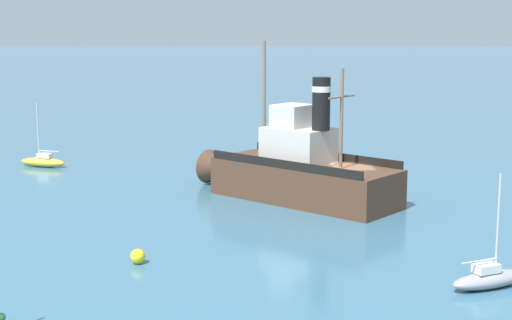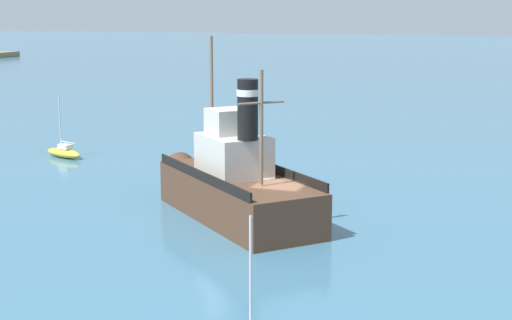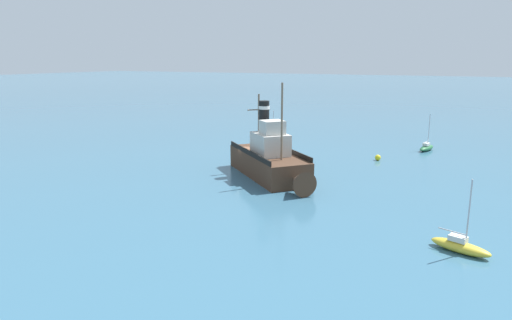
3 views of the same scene
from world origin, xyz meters
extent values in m
plane|color=#38667F|center=(0.00, 0.00, 0.00)|extent=(600.00, 600.00, 0.00)
cube|color=#4C3323|center=(1.07, 2.81, 1.20)|extent=(11.30, 11.86, 2.40)
cone|color=#4C3323|center=(5.89, 8.17, 1.20)|extent=(3.35, 3.36, 2.35)
cube|color=beige|center=(1.40, 3.19, 3.50)|extent=(4.91, 4.98, 2.20)
cube|color=beige|center=(1.74, 3.56, 5.30)|extent=(2.97, 2.96, 1.40)
cylinder|color=black|center=(0.27, 1.92, 6.20)|extent=(1.10, 1.10, 3.20)
cylinder|color=silver|center=(0.27, 1.92, 7.10)|extent=(1.16, 1.16, 0.35)
cylinder|color=#75604C|center=(3.28, 5.27, 6.15)|extent=(0.20, 0.20, 7.50)
cylinder|color=#75604C|center=(-0.74, 0.81, 5.40)|extent=(0.20, 0.20, 6.00)
cylinder|color=#75604C|center=(-0.74, 0.81, 6.72)|extent=(2.01, 1.83, 0.12)
cube|color=black|center=(-0.53, 4.26, 2.65)|extent=(7.72, 8.55, 0.50)
cube|color=black|center=(2.67, 1.37, 2.65)|extent=(7.72, 8.55, 0.50)
ellipsoid|color=gold|center=(13.21, 22.09, 0.35)|extent=(2.28, 3.95, 0.70)
cube|color=silver|center=(13.14, 21.90, 0.88)|extent=(0.96, 1.25, 0.36)
cylinder|color=#B7B7BC|center=(13.31, 22.37, 2.80)|extent=(0.10, 0.10, 4.20)
cylinder|color=#B7B7BC|center=(13.01, 21.52, 1.25)|extent=(0.66, 1.73, 0.08)
ellipsoid|color=gray|center=(-15.24, -3.69, 0.35)|extent=(2.53, 3.92, 0.70)
cube|color=silver|center=(-15.32, -3.51, 0.88)|extent=(1.03, 1.26, 0.36)
cylinder|color=#B7B7BC|center=(-15.12, -3.97, 2.80)|extent=(0.10, 0.10, 4.20)
cylinder|color=#B7B7BC|center=(-15.48, -3.14, 1.25)|extent=(0.79, 1.68, 0.08)
sphere|color=yellow|center=(-11.59, 11.61, 0.35)|extent=(0.70, 0.70, 0.70)
camera|label=1|loc=(-46.73, 6.86, 11.15)|focal=55.00mm
camera|label=2|loc=(-37.84, -12.44, 11.45)|focal=55.00mm
camera|label=3|loc=(43.41, 22.58, 12.17)|focal=32.00mm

